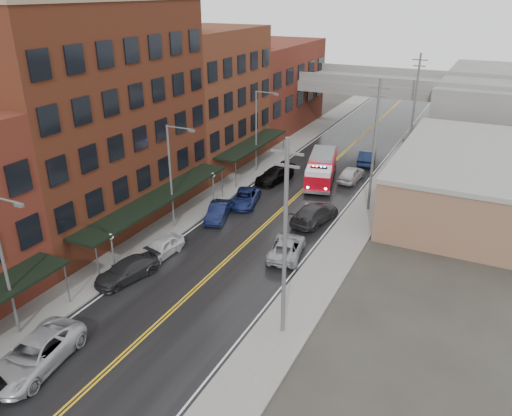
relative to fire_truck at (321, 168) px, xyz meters
The scene contains 32 objects.
road 9.91m from the fire_truck, 95.26° to the right, with size 11.00×160.00×0.02m, color black.
sidewalk_left 12.82m from the fire_truck, 130.09° to the right, with size 3.00×160.00×0.15m, color slate.
sidewalk_right 11.76m from the fire_truck, 56.67° to the right, with size 3.00×160.00×0.15m, color slate.
curb_left 11.83m from the fire_truck, 123.91° to the right, with size 0.30×160.00×0.15m, color gray.
curb_right 10.95m from the fire_truck, 63.98° to the right, with size 0.30×160.00×0.15m, color gray.
brick_building_b 23.15m from the fire_truck, 130.30° to the right, with size 9.00×20.00×18.00m, color #4C2114.
brick_building_c 15.38m from the fire_truck, behind, with size 9.00×15.00×15.00m, color #5A2B1B.
brick_building_far 23.54m from the fire_truck, 127.86° to the left, with size 9.00×20.00×12.00m, color #5F2618.
tan_building 15.13m from the fire_truck, ahead, with size 14.00×22.00×5.00m, color brown.
right_far_block 34.84m from the fire_truck, 60.53° to the left, with size 18.00×30.00×8.00m, color slate.
awning_1 18.77m from the fire_truck, 116.62° to the right, with size 2.60×18.00×3.09m.
awning_2 8.53m from the fire_truck, behind, with size 2.60×13.00×3.09m.
globe_lamp_1 24.84m from the fire_truck, 107.09° to the right, with size 0.44×0.44×3.12m.
globe_lamp_2 12.19m from the fire_truck, 126.85° to the right, with size 0.44×0.44×3.12m.
street_lamp_0 32.79m from the fire_truck, 103.20° to the right, with size 2.64×0.22×9.00m.
street_lamp_1 17.77m from the fire_truck, 115.32° to the right, with size 2.64×0.22×9.00m.
street_lamp_2 8.26m from the fire_truck, behind, with size 2.64×0.22×9.00m.
utility_pole_0 25.95m from the fire_truck, 75.70° to the right, with size 1.80×0.24×12.00m.
utility_pole_1 9.17m from the fire_truck, 36.92° to the right, with size 1.80×0.24×12.00m.
utility_pole_2 17.16m from the fire_truck, 67.56° to the left, with size 1.80×0.24×12.00m.
overpass 22.70m from the fire_truck, 92.31° to the left, with size 40.00×10.00×7.50m.
fire_truck is the anchor object (origin of this frame).
parked_car_left_2 33.61m from the fire_truck, 97.69° to the right, with size 2.75×5.97×1.66m, color #A7AAAF.
parked_car_left_3 24.77m from the fire_truck, 103.78° to the right, with size 1.99×4.88×1.42m, color #262628.
parked_car_left_4 21.07m from the fire_truck, 105.72° to the right, with size 1.70×4.22×1.44m, color silver.
parked_car_left_5 13.59m from the fire_truck, 112.40° to the right, with size 1.54×4.40×1.45m, color #0E1433.
parked_car_left_6 9.73m from the fire_truck, 117.92° to the right, with size 2.23×4.83×1.34m, color navy.
parked_car_left_7 4.90m from the fire_truck, 158.71° to the right, with size 2.12×5.21×1.51m, color black.
parked_car_right_0 16.21m from the fire_truck, 79.89° to the right, with size 2.36×5.12×1.42m, color #96999D.
parked_car_right_1 9.77m from the fire_truck, 73.88° to the right, with size 2.32×5.71×1.66m, color #29282B.
parked_car_right_2 3.50m from the fire_truck, 37.35° to the left, with size 1.86×4.62×1.57m, color #BDBDBD.
parked_car_right_3 8.76m from the fire_truck, 71.57° to the left, with size 1.72×4.93×1.63m, color black.
Camera 1 is at (16.45, -7.48, 18.83)m, focal length 35.00 mm.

